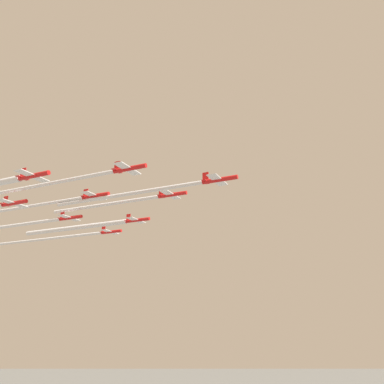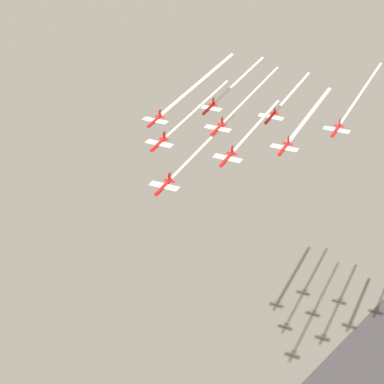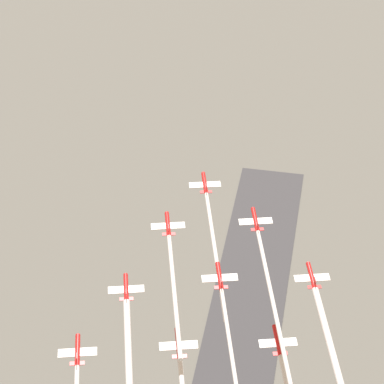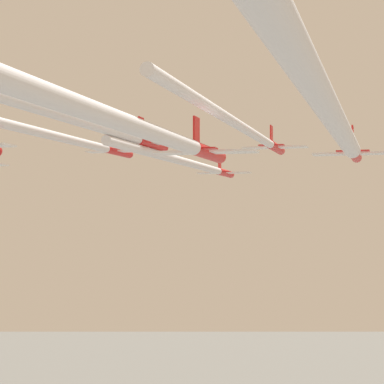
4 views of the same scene
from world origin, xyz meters
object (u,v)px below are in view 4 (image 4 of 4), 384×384
object	(u,v)px
jet_2	(275,147)
jet_5	(354,153)
jet_1	(117,151)
jet_0	(224,173)
jet_8	(207,152)
jet_4	(151,143)

from	to	relation	value
jet_2	jet_5	bearing A→B (deg)	-59.53
jet_1	jet_2	bearing A→B (deg)	-0.00
jet_0	jet_5	bearing A→B (deg)	-59.53
jet_0	jet_5	distance (m)	37.52
jet_1	jet_8	distance (m)	37.67
jet_1	jet_5	distance (m)	32.88
jet_2	jet_5	distance (m)	18.90
jet_1	jet_0	bearing A→B (deg)	59.53
jet_4	jet_5	world-z (taller)	jet_4
jet_0	jet_2	distance (m)	18.84
jet_0	jet_4	distance (m)	32.35
jet_4	jet_5	xyz separation A→B (m)	(-14.10, 12.77, -1.42)
jet_1	jet_4	distance (m)	18.78
jet_4	jet_8	bearing A→B (deg)	-59.53
jet_1	jet_2	world-z (taller)	same
jet_5	jet_8	xyz separation A→B (m)	(17.90, 5.60, -1.05)
jet_2	jet_8	bearing A→B (deg)	-90.00
jet_8	jet_0	bearing A→B (deg)	101.09
jet_0	jet_1	xyz separation A→B (m)	(17.90, 5.60, 1.75)
jet_5	jet_8	size ratio (longest dim) A/B	1.00
jet_0	jet_8	size ratio (longest dim) A/B	1.00
jet_2	jet_5	xyz separation A→B (m)	(3.81, 18.37, -2.30)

